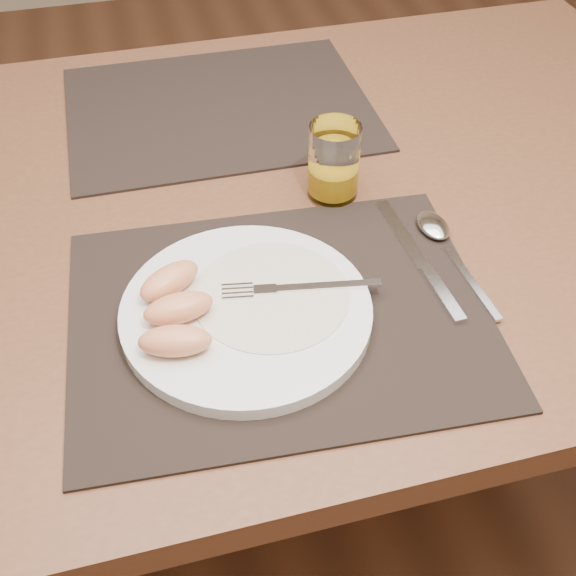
# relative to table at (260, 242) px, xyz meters

# --- Properties ---
(ground) EXTENTS (5.00, 5.00, 0.00)m
(ground) POSITION_rel_table_xyz_m (0.00, 0.00, -0.67)
(ground) COLOR #55301D
(ground) RESTS_ON ground
(table) EXTENTS (1.40, 0.90, 0.75)m
(table) POSITION_rel_table_xyz_m (0.00, 0.00, 0.00)
(table) COLOR brown
(table) RESTS_ON ground
(placemat_near) EXTENTS (0.47, 0.38, 0.00)m
(placemat_near) POSITION_rel_table_xyz_m (-0.03, -0.22, 0.09)
(placemat_near) COLOR black
(placemat_near) RESTS_ON table
(placemat_far) EXTENTS (0.45, 0.36, 0.00)m
(placemat_far) POSITION_rel_table_xyz_m (-0.01, 0.22, 0.09)
(placemat_far) COLOR black
(placemat_far) RESTS_ON table
(plate) EXTENTS (0.27, 0.27, 0.02)m
(plate) POSITION_rel_table_xyz_m (-0.06, -0.22, 0.10)
(plate) COLOR white
(plate) RESTS_ON placemat_near
(plate_dressing) EXTENTS (0.17, 0.17, 0.00)m
(plate_dressing) POSITION_rel_table_xyz_m (-0.03, -0.21, 0.10)
(plate_dressing) COLOR white
(plate_dressing) RESTS_ON plate
(fork) EXTENTS (0.17, 0.05, 0.00)m
(fork) POSITION_rel_table_xyz_m (-0.01, -0.20, 0.11)
(fork) COLOR silver
(fork) RESTS_ON plate
(knife) EXTENTS (0.02, 0.22, 0.01)m
(knife) POSITION_rel_table_xyz_m (0.15, -0.19, 0.09)
(knife) COLOR silver
(knife) RESTS_ON placemat_near
(spoon) EXTENTS (0.04, 0.19, 0.01)m
(spoon) POSITION_rel_table_xyz_m (0.19, -0.14, 0.09)
(spoon) COLOR silver
(spoon) RESTS_ON placemat_near
(juice_glass) EXTENTS (0.06, 0.06, 0.10)m
(juice_glass) POSITION_rel_table_xyz_m (0.09, -0.03, 0.13)
(juice_glass) COLOR white
(juice_glass) RESTS_ON placemat_near
(grapefruit_wedges) EXTENTS (0.09, 0.15, 0.03)m
(grapefruit_wedges) POSITION_rel_table_xyz_m (-0.14, -0.21, 0.12)
(grapefruit_wedges) COLOR #E38D5C
(grapefruit_wedges) RESTS_ON plate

